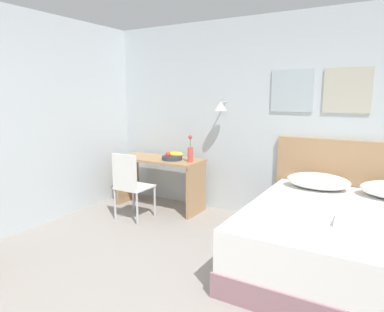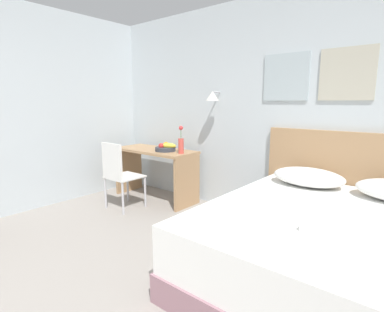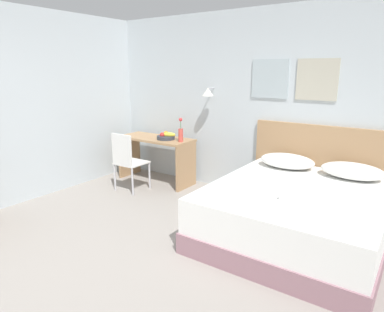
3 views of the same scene
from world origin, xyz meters
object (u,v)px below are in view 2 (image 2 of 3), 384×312
object	(u,v)px
headboard	(357,188)
folded_towel_near_foot	(331,227)
pillow_left	(308,177)
flower_vase	(181,143)
fruit_bowl	(166,148)
desk	(155,164)
desk_chair	(118,171)
bed	(324,251)

from	to	relation	value
headboard	folded_towel_near_foot	size ratio (longest dim) A/B	5.89
headboard	pillow_left	world-z (taller)	headboard
folded_towel_near_foot	flower_vase	bearing A→B (deg)	156.27
fruit_bowl	flower_vase	world-z (taller)	flower_vase
headboard	desk	xyz separation A→B (m)	(-2.59, -0.35, -0.04)
headboard	folded_towel_near_foot	world-z (taller)	headboard
desk_chair	flower_vase	size ratio (longest dim) A/B	2.44
flower_vase	desk_chair	bearing A→B (deg)	-132.79
folded_towel_near_foot	desk	world-z (taller)	desk
desk	bed	bearing A→B (deg)	-14.68
bed	fruit_bowl	world-z (taller)	fruit_bowl
desk	fruit_bowl	distance (m)	0.35
pillow_left	desk_chair	distance (m)	2.33
pillow_left	desk_chair	size ratio (longest dim) A/B	0.78
pillow_left	desk	xyz separation A→B (m)	(-2.20, -0.04, -0.15)
desk	fruit_bowl	xyz separation A→B (m)	(0.23, -0.01, 0.26)
desk	headboard	bearing A→B (deg)	7.78
desk_chair	fruit_bowl	distance (m)	0.73
folded_towel_near_foot	flower_vase	distance (m)	2.37
pillow_left	headboard	bearing A→B (deg)	38.47
desk_chair	flower_vase	world-z (taller)	flower_vase
desk_chair	bed	bearing A→B (deg)	-0.85
pillow_left	desk	distance (m)	2.20
desk	desk_chair	xyz separation A→B (m)	(-0.03, -0.64, -0.00)
headboard	pillow_left	distance (m)	0.51
headboard	flower_vase	size ratio (longest dim) A/B	5.14
headboard	desk_chair	size ratio (longest dim) A/B	2.10
bed	desk_chair	xyz separation A→B (m)	(-2.62, 0.04, 0.23)
pillow_left	flower_vase	distance (m)	1.68
bed	flower_vase	distance (m)	2.23
folded_towel_near_foot	desk_chair	size ratio (longest dim) A/B	0.36
desk	fruit_bowl	world-z (taller)	fruit_bowl
desk_chair	fruit_bowl	xyz separation A→B (m)	(0.26, 0.63, 0.26)
bed	desk	world-z (taller)	desk
headboard	fruit_bowl	world-z (taller)	headboard
desk_chair	headboard	bearing A→B (deg)	20.78
headboard	folded_towel_near_foot	bearing A→B (deg)	-85.44
pillow_left	fruit_bowl	size ratio (longest dim) A/B	2.28
headboard	desk_chair	world-z (taller)	headboard
desk	desk_chair	size ratio (longest dim) A/B	1.40
bed	flower_vase	world-z (taller)	flower_vase
fruit_bowl	flower_vase	size ratio (longest dim) A/B	0.83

